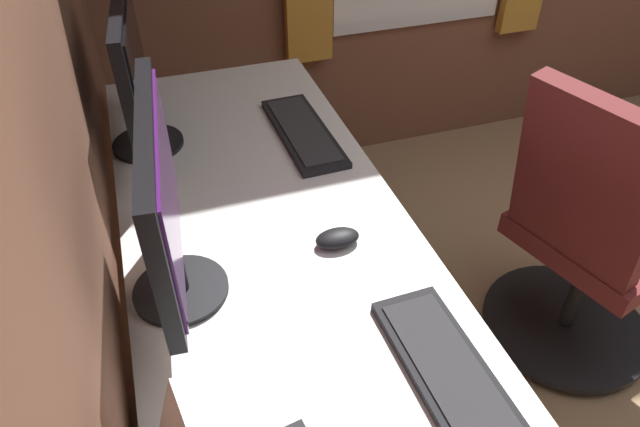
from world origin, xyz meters
TOP-DOWN VIEW (x-y plane):
  - desk at (0.38, 1.55)m, footprint 2.26×0.68m
  - monitor_primary at (0.48, 1.78)m, footprint 0.50×0.20m
  - monitor_secondary at (1.08, 1.79)m, footprint 0.50×0.20m
  - keyboard_main at (0.10, 1.34)m, footprint 0.42×0.15m
  - keyboard_spare at (0.99, 1.35)m, footprint 0.42×0.15m
  - mouse_main at (0.51, 1.41)m, footprint 0.06×0.10m
  - office_chair at (0.55, 0.60)m, footprint 0.56×0.60m

SIDE VIEW (x-z plane):
  - office_chair at x=0.55m, z-range -0.03..0.94m
  - desk at x=0.38m, z-range 0.30..1.03m
  - keyboard_main at x=0.10m, z-range 0.73..0.75m
  - keyboard_spare at x=0.99m, z-range 0.73..0.75m
  - mouse_main at x=0.51m, z-range 0.73..0.76m
  - monitor_secondary at x=1.08m, z-range 0.76..1.17m
  - monitor_primary at x=0.48m, z-range 0.76..1.18m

